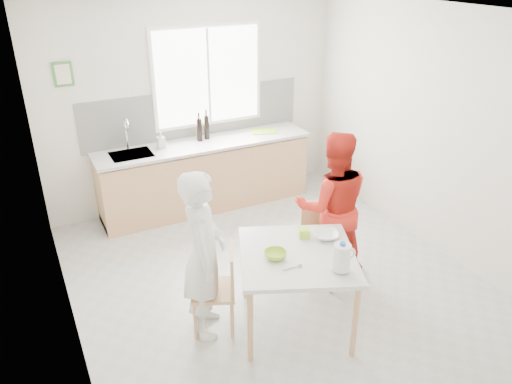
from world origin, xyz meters
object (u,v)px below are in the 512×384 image
dining_table (297,261)px  person_white (204,255)px  person_red (332,207)px  milk_jug (342,257)px  wine_bottle_a (207,127)px  bowl_white (326,235)px  chair_left (220,286)px  chair_far (319,236)px  bowl_green (275,255)px  wine_bottle_b (199,130)px

dining_table → person_white: person_white is taller
dining_table → person_red: person_red is taller
milk_jug → wine_bottle_a: (0.05, 3.11, 0.17)m
bowl_white → milk_jug: (-0.19, -0.50, 0.11)m
dining_table → chair_left: (-0.63, 0.27, -0.23)m
chair_far → wine_bottle_a: wine_bottle_a is taller
dining_table → wine_bottle_a: wine_bottle_a is taller
chair_left → bowl_white: (1.01, -0.16, 0.34)m
bowl_green → bowl_white: bearing=7.9°
chair_far → bowl_white: bowl_white is taller
person_white → bowl_white: (1.13, -0.21, 0.01)m
milk_jug → wine_bottle_b: bearing=114.2°
person_red → chair_far: bearing=-7.9°
bowl_green → milk_jug: bearing=-46.6°
bowl_green → person_red: bearing=28.8°
person_red → wine_bottle_a: bearing=-54.1°
chair_left → bowl_green: (0.43, -0.24, 0.34)m
dining_table → bowl_green: 0.23m
wine_bottle_b → dining_table: bearing=-92.8°
chair_far → person_white: 1.46m
chair_far → bowl_green: bearing=-122.6°
dining_table → chair_left: chair_left is taller
chair_left → person_white: (-0.12, 0.05, 0.33)m
wine_bottle_a → person_white: bearing=-112.4°
bowl_green → milk_jug: milk_jug is taller
chair_left → wine_bottle_b: 2.62m
bowl_green → wine_bottle_a: bearing=80.6°
dining_table → bowl_green: size_ratio=6.76×
chair_far → chair_left: bearing=-142.0°
chair_left → wine_bottle_a: bearing=-176.5°
chair_left → milk_jug: size_ratio=3.25×
dining_table → milk_jug: milk_jug is taller
chair_left → person_white: person_white is taller
chair_left → wine_bottle_a: (0.87, 2.46, 0.62)m
bowl_green → wine_bottle_b: wine_bottle_b is taller
milk_jug → bowl_green: bearing=156.4°
chair_left → wine_bottle_a: 2.68m
milk_jug → wine_bottle_b: size_ratio=0.85×
dining_table → milk_jug: size_ratio=5.14×
milk_jug → wine_bottle_a: wine_bottle_a is taller
dining_table → wine_bottle_a: size_ratio=4.10×
dining_table → chair_left: 0.73m
bowl_white → wine_bottle_b: wine_bottle_b is taller
bowl_white → wine_bottle_a: (-0.13, 2.62, 0.28)m
chair_far → person_white: person_white is taller
chair_far → person_white: (-1.39, -0.29, 0.34)m
wine_bottle_a → wine_bottle_b: 0.11m
dining_table → bowl_white: 0.40m
bowl_white → milk_jug: milk_jug is taller
chair_far → bowl_white: (-0.27, -0.50, 0.35)m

